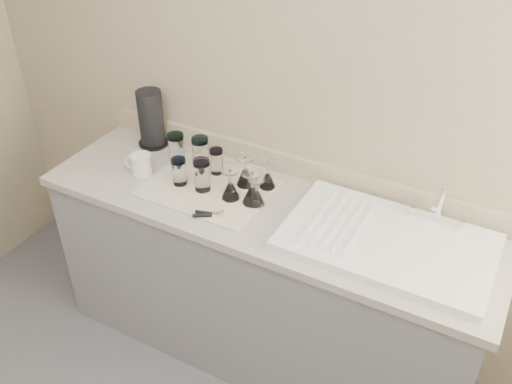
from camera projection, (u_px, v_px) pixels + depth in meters
The scene contains 17 objects.
room_envelope at pixel (10, 252), 1.24m from camera, with size 3.54×3.50×2.52m.
counter_unit at pixel (264, 281), 2.74m from camera, with size 2.06×0.62×0.90m.
sink_unit at pixel (388, 241), 2.26m from camera, with size 0.82×0.50×0.22m.
dish_towel at pixel (208, 188), 2.59m from camera, with size 0.55×0.42×0.01m, color silver.
tumbler_teal at pixel (176, 149), 2.71m from camera, with size 0.08×0.08×0.16m.
tumbler_cyan at pixel (201, 153), 2.67m from camera, with size 0.08×0.08×0.16m.
tumbler_purple at pixel (216, 161), 2.65m from camera, with size 0.06×0.06×0.13m.
tumbler_blue at pixel (179, 171), 2.57m from camera, with size 0.07×0.07×0.13m.
tumbler_lavender at pixel (202, 175), 2.53m from camera, with size 0.08×0.08×0.15m.
goblet_back_left at pixel (245, 175), 2.58m from camera, with size 0.08×0.08×0.15m.
goblet_back_right at pixel (267, 178), 2.56m from camera, with size 0.07×0.07×0.13m.
goblet_front_left at pixel (230, 188), 2.49m from camera, with size 0.08×0.08×0.15m.
goblet_front_right at pixel (252, 192), 2.46m from camera, with size 0.09×0.09×0.16m.
goblet_extra at pixel (257, 195), 2.46m from camera, with size 0.07×0.07×0.13m.
can_opener at pixel (209, 214), 2.40m from camera, with size 0.13×0.09×0.02m.
white_mug at pixel (141, 164), 2.67m from camera, with size 0.14×0.12×0.10m.
paper_towel_roll at pixel (151, 119), 2.84m from camera, with size 0.16×0.16×0.29m.
Camera 1 is at (0.92, -0.57, 2.38)m, focal length 40.00 mm.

